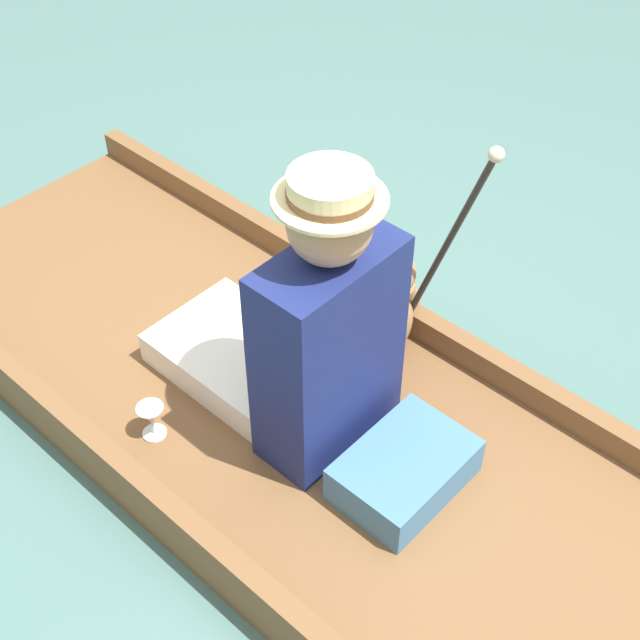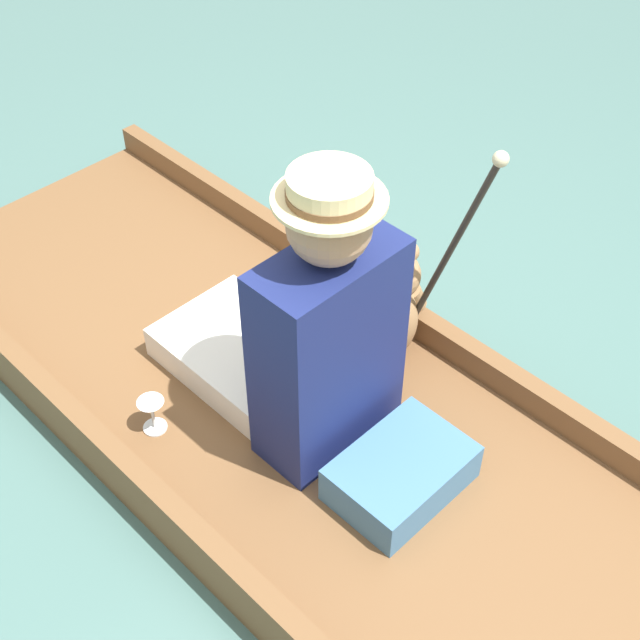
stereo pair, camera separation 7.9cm
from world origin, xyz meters
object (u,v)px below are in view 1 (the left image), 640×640
(teddy_bear, at_px, (387,305))
(walking_cane, at_px, (449,241))
(seated_person, at_px, (305,335))
(wine_glass, at_px, (151,415))

(teddy_bear, bearing_deg, walking_cane, -67.20)
(walking_cane, bearing_deg, teddy_bear, 112.80)
(seated_person, xyz_separation_m, walking_cane, (0.44, -0.15, 0.16))
(wine_glass, bearing_deg, walking_cane, -28.31)
(wine_glass, height_order, walking_cane, walking_cane)
(seated_person, xyz_separation_m, wine_glass, (-0.36, 0.28, -0.25))
(seated_person, relative_size, walking_cane, 1.07)
(seated_person, distance_m, wine_glass, 0.52)
(wine_glass, bearing_deg, teddy_bear, -20.70)
(seated_person, relative_size, wine_glass, 7.73)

